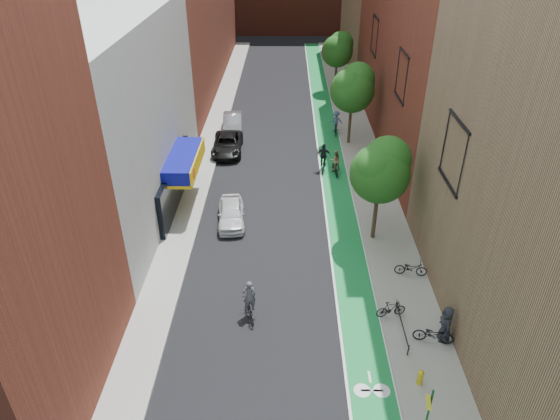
{
  "coord_description": "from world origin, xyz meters",
  "views": [
    {
      "loc": [
        0.42,
        -14.67,
        16.97
      ],
      "look_at": [
        0.06,
        10.78,
        1.5
      ],
      "focal_mm": 32.0,
      "sensor_mm": 36.0,
      "label": 1
    }
  ],
  "objects_px": {
    "cyclist_lead": "(250,305)",
    "cyclist_lane_near": "(335,165)",
    "parked_car_silver": "(233,123)",
    "pedestrian": "(446,324)",
    "parked_car_white": "(231,213)",
    "parked_car_black": "(227,144)",
    "cyclist_lane_mid": "(324,161)",
    "fire_hydrant": "(420,377)",
    "cyclist_lane_far": "(336,124)"
  },
  "relations": [
    {
      "from": "fire_hydrant",
      "to": "cyclist_lane_mid",
      "type": "bearing_deg",
      "value": 98.01
    },
    {
      "from": "parked_car_silver",
      "to": "cyclist_lane_near",
      "type": "relative_size",
      "value": 2.4
    },
    {
      "from": "cyclist_lane_far",
      "to": "fire_hydrant",
      "type": "height_order",
      "value": "cyclist_lane_far"
    },
    {
      "from": "parked_car_black",
      "to": "cyclist_lead",
      "type": "relative_size",
      "value": 2.41
    },
    {
      "from": "parked_car_white",
      "to": "fire_hydrant",
      "type": "xyz_separation_m",
      "value": [
        8.98,
        -12.42,
        -0.14
      ]
    },
    {
      "from": "parked_car_white",
      "to": "cyclist_lead",
      "type": "height_order",
      "value": "cyclist_lead"
    },
    {
      "from": "cyclist_lane_near",
      "to": "fire_hydrant",
      "type": "xyz_separation_m",
      "value": [
        1.95,
        -19.16,
        -0.25
      ]
    },
    {
      "from": "parked_car_silver",
      "to": "cyclist_lead",
      "type": "relative_size",
      "value": 2.21
    },
    {
      "from": "fire_hydrant",
      "to": "parked_car_white",
      "type": "bearing_deg",
      "value": 125.85
    },
    {
      "from": "parked_car_silver",
      "to": "pedestrian",
      "type": "height_order",
      "value": "pedestrian"
    },
    {
      "from": "parked_car_silver",
      "to": "cyclist_lane_far",
      "type": "distance_m",
      "value": 9.04
    },
    {
      "from": "cyclist_lead",
      "to": "cyclist_lane_mid",
      "type": "distance_m",
      "value": 16.34
    },
    {
      "from": "parked_car_black",
      "to": "cyclist_lane_mid",
      "type": "bearing_deg",
      "value": -24.63
    },
    {
      "from": "parked_car_silver",
      "to": "parked_car_black",
      "type": "bearing_deg",
      "value": -94.36
    },
    {
      "from": "parked_car_silver",
      "to": "fire_hydrant",
      "type": "relative_size",
      "value": 6.2
    },
    {
      "from": "parked_car_white",
      "to": "pedestrian",
      "type": "xyz_separation_m",
      "value": [
        10.6,
        -9.93,
        0.4
      ]
    },
    {
      "from": "fire_hydrant",
      "to": "cyclist_lane_near",
      "type": "bearing_deg",
      "value": 95.81
    },
    {
      "from": "pedestrian",
      "to": "parked_car_black",
      "type": "bearing_deg",
      "value": -147.21
    },
    {
      "from": "parked_car_black",
      "to": "cyclist_lane_far",
      "type": "bearing_deg",
      "value": 22.23
    },
    {
      "from": "parked_car_silver",
      "to": "pedestrian",
      "type": "relative_size",
      "value": 2.47
    },
    {
      "from": "parked_car_black",
      "to": "parked_car_silver",
      "type": "height_order",
      "value": "parked_car_silver"
    },
    {
      "from": "cyclist_lead",
      "to": "cyclist_lane_far",
      "type": "xyz_separation_m",
      "value": [
        5.99,
        22.9,
        0.21
      ]
    },
    {
      "from": "cyclist_lane_mid",
      "to": "fire_hydrant",
      "type": "xyz_separation_m",
      "value": [
        2.78,
        -19.74,
        -0.25
      ]
    },
    {
      "from": "parked_car_silver",
      "to": "fire_hydrant",
      "type": "bearing_deg",
      "value": -73.62
    },
    {
      "from": "cyclist_lane_far",
      "to": "cyclist_lane_mid",
      "type": "bearing_deg",
      "value": 82.38
    },
    {
      "from": "parked_car_black",
      "to": "parked_car_white",
      "type": "bearing_deg",
      "value": -84.28
    },
    {
      "from": "parked_car_silver",
      "to": "pedestrian",
      "type": "bearing_deg",
      "value": -68.64
    },
    {
      "from": "parked_car_black",
      "to": "pedestrian",
      "type": "xyz_separation_m",
      "value": [
        11.93,
        -20.47,
        0.38
      ]
    },
    {
      "from": "parked_car_white",
      "to": "cyclist_lane_near",
      "type": "bearing_deg",
      "value": 37.95
    },
    {
      "from": "parked_car_white",
      "to": "fire_hydrant",
      "type": "relative_size",
      "value": 5.4
    },
    {
      "from": "cyclist_lane_far",
      "to": "pedestrian",
      "type": "relative_size",
      "value": 1.11
    },
    {
      "from": "parked_car_black",
      "to": "cyclist_lane_mid",
      "type": "xyz_separation_m",
      "value": [
        7.53,
        -3.22,
        0.1
      ]
    },
    {
      "from": "parked_car_white",
      "to": "cyclist_lead",
      "type": "relative_size",
      "value": 1.93
    },
    {
      "from": "parked_car_silver",
      "to": "cyclist_lane_far",
      "type": "xyz_separation_m",
      "value": [
        9.02,
        -0.45,
        0.15
      ]
    },
    {
      "from": "cyclist_lead",
      "to": "cyclist_lane_mid",
      "type": "relative_size",
      "value": 0.97
    },
    {
      "from": "cyclist_lead",
      "to": "fire_hydrant",
      "type": "height_order",
      "value": "cyclist_lead"
    },
    {
      "from": "parked_car_silver",
      "to": "cyclist_lane_mid",
      "type": "xyz_separation_m",
      "value": [
        7.52,
        -7.64,
        0.04
      ]
    },
    {
      "from": "parked_car_black",
      "to": "cyclist_lead",
      "type": "distance_m",
      "value": 19.17
    },
    {
      "from": "cyclist_lane_mid",
      "to": "fire_hydrant",
      "type": "relative_size",
      "value": 2.9
    },
    {
      "from": "parked_car_white",
      "to": "cyclist_lane_far",
      "type": "distance_m",
      "value": 16.43
    },
    {
      "from": "parked_car_silver",
      "to": "pedestrian",
      "type": "xyz_separation_m",
      "value": [
        11.92,
        -24.89,
        0.32
      ]
    },
    {
      "from": "parked_car_black",
      "to": "cyclist_lane_mid",
      "type": "height_order",
      "value": "cyclist_lane_mid"
    },
    {
      "from": "cyclist_lane_far",
      "to": "parked_car_black",
      "type": "bearing_deg",
      "value": 27.88
    },
    {
      "from": "parked_car_silver",
      "to": "cyclist_lane_near",
      "type": "distance_m",
      "value": 11.72
    },
    {
      "from": "parked_car_white",
      "to": "cyclist_lane_far",
      "type": "relative_size",
      "value": 1.95
    },
    {
      "from": "parked_car_white",
      "to": "cyclist_lane_mid",
      "type": "distance_m",
      "value": 9.59
    },
    {
      "from": "cyclist_lane_mid",
      "to": "pedestrian",
      "type": "bearing_deg",
      "value": 111.56
    },
    {
      "from": "parked_car_silver",
      "to": "parked_car_white",
      "type": "bearing_deg",
      "value": -89.18
    },
    {
      "from": "pedestrian",
      "to": "fire_hydrant",
      "type": "distance_m",
      "value": 3.02
    },
    {
      "from": "cyclist_lead",
      "to": "cyclist_lane_near",
      "type": "height_order",
      "value": "cyclist_lead"
    }
  ]
}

